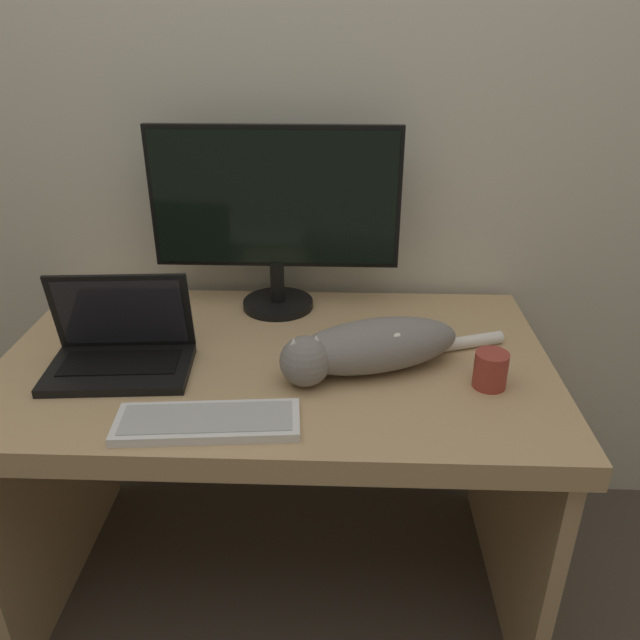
{
  "coord_description": "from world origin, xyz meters",
  "views": [
    {
      "loc": [
        0.16,
        -0.93,
        1.52
      ],
      "look_at": [
        0.11,
        0.35,
        0.88
      ],
      "focal_mm": 35.0,
      "sensor_mm": 36.0,
      "label": 1
    }
  ],
  "objects_px": {
    "monitor": "(275,211)",
    "coffee_mug": "(491,370)",
    "cat": "(368,346)",
    "laptop": "(120,351)",
    "external_keyboard": "(208,422)"
  },
  "relations": [
    {
      "from": "monitor",
      "to": "external_keyboard",
      "type": "distance_m",
      "value": 0.64
    },
    {
      "from": "cat",
      "to": "coffee_mug",
      "type": "height_order",
      "value": "cat"
    },
    {
      "from": "monitor",
      "to": "cat",
      "type": "distance_m",
      "value": 0.47
    },
    {
      "from": "monitor",
      "to": "external_keyboard",
      "type": "xyz_separation_m",
      "value": [
        -0.09,
        -0.58,
        -0.27
      ]
    },
    {
      "from": "monitor",
      "to": "coffee_mug",
      "type": "relative_size",
      "value": 7.94
    },
    {
      "from": "laptop",
      "to": "cat",
      "type": "relative_size",
      "value": 0.62
    },
    {
      "from": "monitor",
      "to": "cat",
      "type": "relative_size",
      "value": 1.22
    },
    {
      "from": "coffee_mug",
      "to": "external_keyboard",
      "type": "bearing_deg",
      "value": -163.78
    },
    {
      "from": "monitor",
      "to": "coffee_mug",
      "type": "xyz_separation_m",
      "value": [
        0.52,
        -0.4,
        -0.24
      ]
    },
    {
      "from": "laptop",
      "to": "external_keyboard",
      "type": "distance_m",
      "value": 0.34
    },
    {
      "from": "monitor",
      "to": "external_keyboard",
      "type": "bearing_deg",
      "value": -98.6
    },
    {
      "from": "laptop",
      "to": "coffee_mug",
      "type": "relative_size",
      "value": 4.07
    },
    {
      "from": "laptop",
      "to": "external_keyboard",
      "type": "xyz_separation_m",
      "value": [
        0.25,
        -0.23,
        -0.03
      ]
    },
    {
      "from": "cat",
      "to": "external_keyboard",
      "type": "bearing_deg",
      "value": -163.2
    },
    {
      "from": "laptop",
      "to": "coffee_mug",
      "type": "bearing_deg",
      "value": -7.8
    }
  ]
}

